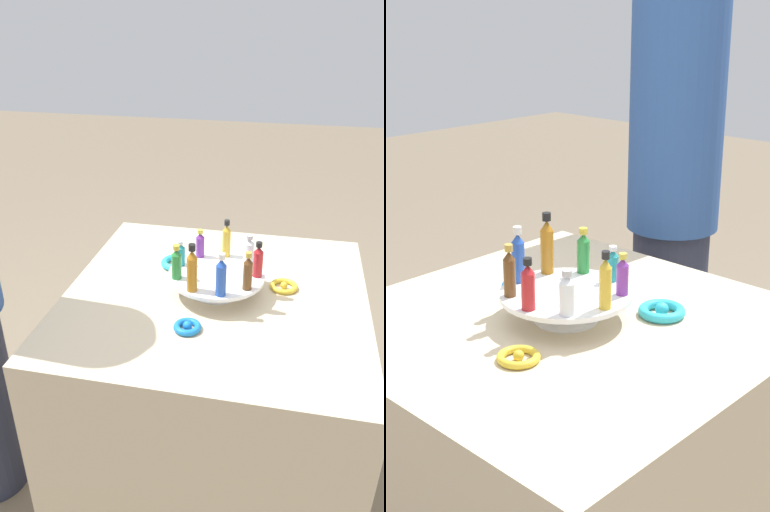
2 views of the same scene
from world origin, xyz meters
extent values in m
plane|color=#756651|center=(0.00, 0.00, 0.00)|extent=(12.00, 12.00, 0.00)
cube|color=beige|center=(0.00, 0.00, 0.37)|extent=(0.96, 0.96, 0.75)
cylinder|color=white|center=(0.00, 0.00, 0.75)|extent=(0.15, 0.15, 0.01)
cylinder|color=white|center=(0.00, 0.00, 0.78)|extent=(0.08, 0.08, 0.05)
cylinder|color=white|center=(0.00, 0.00, 0.81)|extent=(0.31, 0.31, 0.01)
cylinder|color=brown|center=(0.07, 0.11, 0.86)|extent=(0.03, 0.03, 0.09)
cone|color=brown|center=(0.07, 0.11, 0.92)|extent=(0.03, 0.03, 0.02)
cylinder|color=#B79338|center=(0.07, 0.11, 0.93)|extent=(0.02, 0.02, 0.02)
cylinder|color=#B21E23|center=(-0.01, 0.13, 0.86)|extent=(0.03, 0.03, 0.08)
cone|color=#B21E23|center=(-0.01, 0.13, 0.91)|extent=(0.03, 0.03, 0.02)
cylinder|color=black|center=(-0.01, 0.13, 0.93)|extent=(0.02, 0.02, 0.02)
cylinder|color=silver|center=(-0.09, 0.09, 0.85)|extent=(0.03, 0.03, 0.07)
cone|color=silver|center=(-0.09, 0.09, 0.90)|extent=(0.03, 0.03, 0.02)
cylinder|color=#B2B2B7|center=(-0.09, 0.09, 0.91)|extent=(0.02, 0.02, 0.01)
cylinder|color=gold|center=(-0.13, 0.01, 0.87)|extent=(0.03, 0.03, 0.09)
cone|color=gold|center=(-0.13, 0.01, 0.92)|extent=(0.03, 0.03, 0.02)
cylinder|color=black|center=(-0.13, 0.01, 0.94)|extent=(0.02, 0.02, 0.02)
cylinder|color=#702D93|center=(-0.11, -0.07, 0.85)|extent=(0.03, 0.03, 0.07)
cone|color=#702D93|center=(-0.11, -0.07, 0.90)|extent=(0.03, 0.03, 0.02)
cylinder|color=gold|center=(-0.11, -0.07, 0.91)|extent=(0.02, 0.02, 0.01)
cylinder|color=teal|center=(-0.03, -0.12, 0.85)|extent=(0.03, 0.03, 0.06)
cone|color=teal|center=(-0.03, -0.12, 0.89)|extent=(0.03, 0.03, 0.01)
cylinder|color=silver|center=(-0.03, -0.12, 0.90)|extent=(0.02, 0.02, 0.01)
cylinder|color=#288438|center=(0.05, -0.12, 0.86)|extent=(0.03, 0.03, 0.08)
cone|color=#288438|center=(0.05, -0.12, 0.91)|extent=(0.03, 0.03, 0.02)
cylinder|color=gold|center=(0.05, -0.12, 0.93)|extent=(0.02, 0.02, 0.01)
cylinder|color=#AD6B19|center=(0.12, -0.05, 0.87)|extent=(0.03, 0.03, 0.11)
cone|color=#AD6B19|center=(0.12, -0.05, 0.94)|extent=(0.03, 0.03, 0.02)
cylinder|color=black|center=(0.12, -0.05, 0.96)|extent=(0.02, 0.02, 0.02)
cylinder|color=#234CAD|center=(0.12, 0.03, 0.87)|extent=(0.03, 0.03, 0.10)
cone|color=#234CAD|center=(0.12, 0.03, 0.93)|extent=(0.03, 0.03, 0.02)
cylinder|color=silver|center=(0.12, 0.03, 0.95)|extent=(0.02, 0.02, 0.02)
torus|color=#2DB7CC|center=(-0.15, -0.17, 0.76)|extent=(0.11, 0.11, 0.02)
sphere|color=#2DB7CC|center=(-0.15, -0.17, 0.76)|extent=(0.03, 0.03, 0.03)
torus|color=blue|center=(0.22, -0.05, 0.76)|extent=(0.08, 0.08, 0.02)
sphere|color=blue|center=(0.22, -0.05, 0.76)|extent=(0.03, 0.03, 0.03)
torus|color=gold|center=(-0.07, 0.21, 0.76)|extent=(0.09, 0.09, 0.02)
sphere|color=gold|center=(-0.07, 0.21, 0.76)|extent=(0.02, 0.02, 0.02)
camera|label=1|loc=(1.37, 0.21, 1.60)|focal=35.00mm
camera|label=2|loc=(-1.05, 1.08, 1.44)|focal=50.00mm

